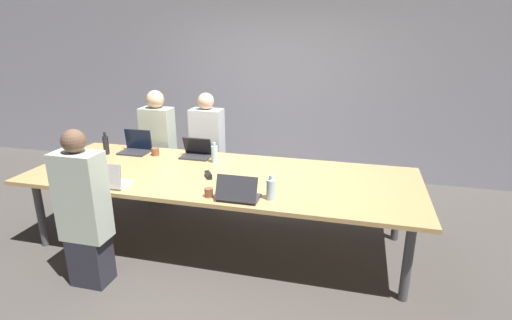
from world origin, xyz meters
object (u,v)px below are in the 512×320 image
Objects in this scene: laptop_far_midleft at (197,151)px; bottle_far_left at (106,145)px; bottle_near_midright at (271,189)px; laptop_near_left at (109,180)px; person_far_left at (159,147)px; cup_near_left at (90,177)px; cup_near_midright at (209,193)px; person_far_midleft at (208,150)px; person_near_left at (84,213)px; cup_far_left at (155,152)px; laptop_near_midright at (238,193)px; bottle_far_midleft at (215,154)px; stapler at (208,175)px; laptop_far_left at (136,146)px.

bottle_far_left is at bearing -171.31° from laptop_far_midleft.
laptop_far_midleft is (-1.08, 0.96, -0.03)m from bottle_near_midright.
laptop_near_left is 1.54m from person_far_left.
cup_near_left is 1.45m from person_far_left.
cup_near_midright is 1.69m from person_far_midleft.
person_near_left is 1.38m from cup_far_left.
laptop_near_left is (-1.25, -0.01, 0.01)m from laptop_near_midright.
laptop_far_midleft reaches higher than cup_near_left.
bottle_far_midleft is 0.16× the size of person_near_left.
laptop_near_left is 0.23× the size of person_near_left.
laptop_near_midright is 1.37× the size of bottle_far_left.
laptop_near_midright is 1.81m from person_far_midleft.
person_far_left is at bearing -44.25° from laptop_near_midright.
cup_near_midright is 1.24m from cup_near_left.
laptop_near_left is at bearing -127.49° from bottle_far_midleft.
bottle_far_midleft is at bearing -62.67° from person_far_midleft.
person_far_left is at bearing 114.17° from cup_far_left.
cup_near_midright is 0.95m from bottle_far_midleft.
bottle_near_midright is 1.49× the size of stapler.
cup_far_left reaches higher than stapler.
laptop_far_left is at bearing 179.80° from laptop_far_midleft.
laptop_near_midright reaches higher than cup_near_midright.
cup_far_left is (0.23, -0.51, 0.11)m from person_far_left.
stapler is at bearing -31.45° from cup_far_left.
laptop_near_left is at bearing -54.69° from bottle_far_left.
cup_near_midright is at bearing -1.27° from laptop_near_midright.
person_far_midleft is (-0.62, 1.57, -0.12)m from cup_near_midright.
cup_near_midright is 0.91× the size of cup_far_left.
bottle_far_left reaches higher than stapler.
bottle_far_left is (-0.35, -0.61, 0.18)m from person_far_left.
cup_far_left is 0.59m from bottle_far_left.
laptop_near_midright is 1.11× the size of laptop_near_left.
cup_near_left is 0.38× the size of bottle_far_left.
bottle_far_midleft is 0.86× the size of bottle_far_left.
laptop_far_midleft is 0.86m from person_far_left.
bottle_far_left reaches higher than cup_far_left.
bottle_far_midleft is (0.34, -0.66, 0.18)m from person_far_midleft.
bottle_far_left reaches higher than bottle_far_midleft.
person_far_midleft is at bearing -100.77° from person_near_left.
laptop_far_left is (-0.77, 0.00, 0.01)m from laptop_far_midleft.
laptop_far_midleft is 0.50m from cup_far_left.
bottle_far_midleft reaches higher than stapler.
laptop_near_left is at bearing -72.35° from laptop_far_left.
laptop_near_left is (-1.52, -0.10, -0.02)m from bottle_near_midright.
cup_near_midright is 1.42m from cup_far_left.
bottle_far_left is at bearing 159.76° from bottle_near_midright.
bottle_near_midright is 0.15× the size of person_far_midleft.
cup_near_midright is 0.24× the size of laptop_far_midleft.
laptop_far_midleft is 1.00× the size of laptop_far_left.
bottle_near_midright is at bearing -52.05° from person_far_midleft.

